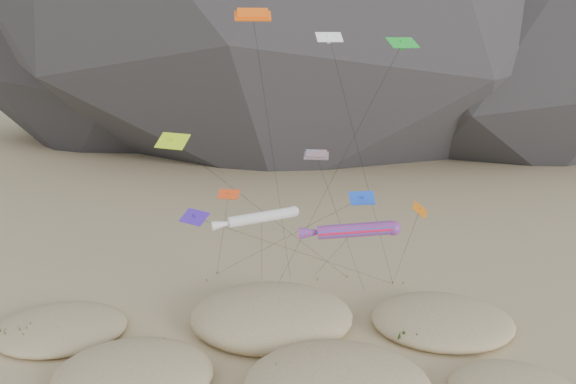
# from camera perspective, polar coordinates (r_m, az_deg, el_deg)

# --- Properties ---
(dunes) EXTENTS (49.05, 35.55, 3.91)m
(dunes) POSITION_cam_1_polar(r_m,az_deg,el_deg) (45.78, -0.88, -18.52)
(dunes) COLOR #CCB789
(dunes) RESTS_ON ground
(kite_stakes) EXTENTS (21.94, 3.54, 0.30)m
(kite_stakes) POSITION_cam_1_polar(r_m,az_deg,el_deg) (63.36, 1.95, -8.97)
(kite_stakes) COLOR #3F2D1E
(kite_stakes) RESTS_ON ground
(rainbow_tube_kite) EXTENTS (8.24, 17.88, 12.17)m
(rainbow_tube_kite) POSITION_cam_1_polar(r_m,az_deg,el_deg) (45.68, 6.50, -3.90)
(rainbow_tube_kite) COLOR #F31942
(rainbow_tube_kite) RESTS_ON ground
(white_tube_kite) EXTENTS (7.48, 14.39, 12.21)m
(white_tube_kite) POSITION_cam_1_polar(r_m,az_deg,el_deg) (47.95, -3.06, -2.63)
(white_tube_kite) COLOR silver
(white_tube_kite) RESTS_ON ground
(orange_parafoil) EXTENTS (4.41, 14.42, 28.52)m
(orange_parafoil) POSITION_cam_1_polar(r_m,az_deg,el_deg) (45.48, -3.54, 17.13)
(orange_parafoil) COLOR #FA5A0D
(orange_parafoil) RESTS_ON ground
(multi_parafoil) EXTENTS (6.87, 9.22, 17.01)m
(multi_parafoil) POSITION_cam_1_polar(r_m,az_deg,el_deg) (48.34, 2.97, 3.58)
(multi_parafoil) COLOR #F54319
(multi_parafoil) RESTS_ON ground
(delta_kites) EXTENTS (22.17, 20.48, 26.69)m
(delta_kites) POSITION_cam_1_polar(r_m,az_deg,el_deg) (46.51, 0.91, 4.45)
(delta_kites) COLOR orange
(delta_kites) RESTS_ON ground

